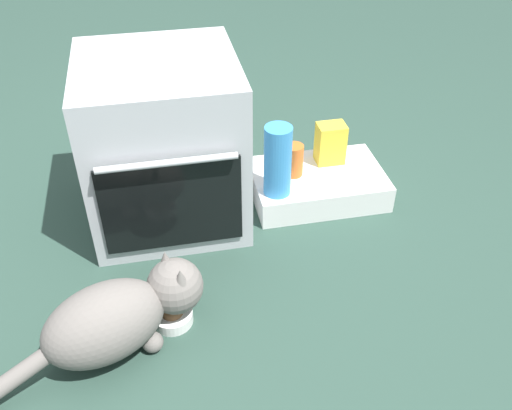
% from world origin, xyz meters
% --- Properties ---
extents(ground, '(8.00, 8.00, 0.00)m').
position_xyz_m(ground, '(0.00, 0.00, 0.00)').
color(ground, '#284238').
extents(oven, '(0.59, 0.65, 0.67)m').
position_xyz_m(oven, '(-0.04, 0.40, 0.33)').
color(oven, '#B7BABF').
rests_on(oven, ground).
extents(pantry_cabinet, '(0.56, 0.37, 0.12)m').
position_xyz_m(pantry_cabinet, '(0.59, 0.38, 0.06)').
color(pantry_cabinet, white).
rests_on(pantry_cabinet, ground).
extents(food_bowl, '(0.14, 0.14, 0.08)m').
position_xyz_m(food_bowl, '(-0.09, -0.22, 0.03)').
color(food_bowl, white).
rests_on(food_bowl, ground).
extents(cat, '(0.78, 0.41, 0.27)m').
position_xyz_m(cat, '(-0.25, -0.29, 0.14)').
color(cat, slate).
rests_on(cat, ground).
extents(sauce_jar, '(0.08, 0.08, 0.14)m').
position_xyz_m(sauce_jar, '(0.49, 0.39, 0.19)').
color(sauce_jar, '#D16023').
rests_on(sauce_jar, pantry_cabinet).
extents(snack_bag, '(0.12, 0.09, 0.18)m').
position_xyz_m(snack_bag, '(0.67, 0.46, 0.21)').
color(snack_bag, yellow).
rests_on(snack_bag, pantry_cabinet).
extents(water_bottle, '(0.11, 0.11, 0.30)m').
position_xyz_m(water_bottle, '(0.39, 0.28, 0.27)').
color(water_bottle, '#388CD1').
rests_on(water_bottle, pantry_cabinet).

